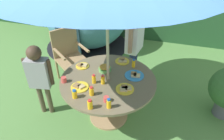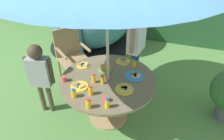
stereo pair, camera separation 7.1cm
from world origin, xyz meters
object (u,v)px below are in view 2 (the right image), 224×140
(child_in_grey_shirt, at_px, (40,72))
(plate_front_edge, at_px, (123,61))
(plate_far_left, at_px, (135,76))
(plate_back_edge, at_px, (83,65))
(plate_center_back, at_px, (79,86))
(plate_near_left, at_px, (124,89))
(snack_bowl, at_px, (105,68))
(juice_bottle_center_front, at_px, (94,79))
(juice_bottle_far_right, at_px, (88,104))
(juice_bottle_near_right, at_px, (103,79))
(juice_bottle_mid_left, at_px, (91,91))
(juice_bottle_spot_b, at_px, (134,64))
(juice_bottle_spot_a, at_px, (74,93))
(garden_table, at_px, (108,87))
(wooden_chair, at_px, (71,53))
(child_in_white_shirt, at_px, (137,36))
(juice_bottle_mid_right, at_px, (107,103))
(cup_near, at_px, (64,79))
(dome_tent, at_px, (89,14))

(child_in_grey_shirt, xyz_separation_m, plate_front_edge, (1.00, 0.64, -0.02))
(plate_far_left, relative_size, plate_back_edge, 1.37)
(plate_center_back, bearing_deg, plate_near_left, 12.23)
(snack_bowl, xyz_separation_m, plate_center_back, (-0.19, -0.44, -0.03))
(plate_back_edge, height_order, juice_bottle_center_front, juice_bottle_center_front)
(plate_far_left, distance_m, juice_bottle_far_right, 0.81)
(juice_bottle_near_right, height_order, juice_bottle_center_front, juice_bottle_near_right)
(juice_bottle_mid_left, relative_size, juice_bottle_spot_b, 0.96)
(plate_near_left, bearing_deg, juice_bottle_center_front, 177.57)
(plate_far_left, bearing_deg, juice_bottle_spot_b, 105.50)
(plate_near_left, xyz_separation_m, juice_bottle_spot_a, (-0.53, -0.31, 0.04))
(garden_table, relative_size, child_in_grey_shirt, 1.12)
(garden_table, height_order, juice_bottle_far_right, juice_bottle_far_right)
(plate_near_left, distance_m, juice_bottle_spot_a, 0.61)
(wooden_chair, distance_m, child_in_grey_shirt, 0.92)
(child_in_white_shirt, bearing_deg, snack_bowl, -8.92)
(juice_bottle_mid_left, relative_size, juice_bottle_mid_right, 0.97)
(snack_bowl, height_order, juice_bottle_mid_right, juice_bottle_mid_right)
(juice_bottle_center_front, bearing_deg, cup_near, -166.44)
(plate_back_edge, height_order, juice_bottle_mid_right, juice_bottle_mid_right)
(juice_bottle_near_right, bearing_deg, plate_near_left, -6.70)
(juice_bottle_mid_right, bearing_deg, plate_back_edge, 131.86)
(juice_bottle_spot_b, distance_m, cup_near, 0.99)
(juice_bottle_near_right, bearing_deg, cup_near, -167.55)
(wooden_chair, height_order, child_in_grey_shirt, child_in_grey_shirt)
(juice_bottle_mid_right, bearing_deg, child_in_grey_shirt, 163.57)
(child_in_white_shirt, height_order, juice_bottle_mid_right, child_in_white_shirt)
(juice_bottle_near_right, bearing_deg, juice_bottle_spot_b, 58.82)
(dome_tent, distance_m, cup_near, 2.36)
(garden_table, height_order, juice_bottle_mid_left, juice_bottle_mid_left)
(child_in_white_shirt, bearing_deg, plate_center_back, -10.83)
(garden_table, relative_size, juice_bottle_spot_a, 11.14)
(child_in_white_shirt, relative_size, juice_bottle_near_right, 10.63)
(snack_bowl, bearing_deg, juice_bottle_spot_b, 28.93)
(snack_bowl, bearing_deg, plate_center_back, -113.03)
(juice_bottle_far_right, bearing_deg, dome_tent, 113.46)
(child_in_white_shirt, distance_m, juice_bottle_center_front, 1.15)
(plate_center_back, distance_m, juice_bottle_far_right, 0.40)
(child_in_grey_shirt, bearing_deg, wooden_chair, 81.04)
(garden_table, xyz_separation_m, juice_bottle_mid_left, (-0.10, -0.35, 0.19))
(plate_front_edge, xyz_separation_m, juice_bottle_near_right, (-0.11, -0.58, 0.05))
(child_in_grey_shirt, bearing_deg, plate_back_edge, 25.80)
(cup_near, bearing_deg, plate_back_edge, 78.15)
(wooden_chair, distance_m, juice_bottle_mid_right, 1.67)
(plate_near_left, height_order, juice_bottle_center_front, juice_bottle_center_front)
(plate_back_edge, bearing_deg, juice_bottle_mid_right, -48.14)
(plate_far_left, height_order, juice_bottle_center_front, juice_bottle_center_front)
(plate_back_edge, relative_size, juice_bottle_center_front, 1.48)
(plate_back_edge, bearing_deg, juice_bottle_spot_a, -74.43)
(garden_table, bearing_deg, juice_bottle_spot_b, 55.61)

